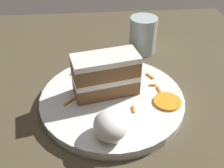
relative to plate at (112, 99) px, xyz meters
name	(u,v)px	position (x,y,z in m)	size (l,w,h in m)	color
ground_plane	(114,129)	(-0.05, 0.00, -0.03)	(6.00, 6.00, 0.00)	#38332D
dining_table	(114,125)	(-0.05, 0.00, -0.02)	(1.04, 0.81, 0.02)	#4C422D
plate	(112,99)	(0.00, 0.00, 0.00)	(0.28, 0.28, 0.02)	white
cake_slice	(106,75)	(0.01, 0.01, 0.05)	(0.08, 0.13, 0.08)	brown
cream_dollop	(111,125)	(-0.10, 0.01, 0.03)	(0.06, 0.06, 0.04)	white
orange_garnish	(167,101)	(-0.03, -0.10, 0.01)	(0.05, 0.05, 0.00)	orange
carrot_shreds_scatter	(118,91)	(0.01, -0.01, 0.01)	(0.14, 0.19, 0.00)	orange
drinking_glass	(143,37)	(0.20, -0.09, 0.03)	(0.07, 0.07, 0.09)	silver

